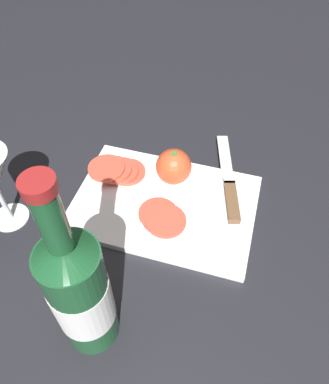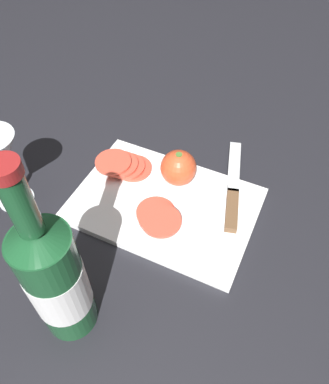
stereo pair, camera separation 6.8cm
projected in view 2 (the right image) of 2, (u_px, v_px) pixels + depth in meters
The scene contains 7 objects.
ground_plane at pixel (134, 210), 0.71m from camera, with size 3.00×3.00×0.00m, color black.
cutting_board at pixel (164, 204), 0.71m from camera, with size 0.34×0.23×0.01m.
wine_bottle at pixel (56, 280), 0.49m from camera, with size 0.08×0.08×0.33m.
whole_tomato at pixel (178, 168), 0.72m from camera, with size 0.07×0.07×0.07m.
knife at pixel (232, 200), 0.70m from camera, with size 0.09×0.24×0.01m.
tomato_slice_stack_near at pixel (158, 217), 0.67m from camera, with size 0.09×0.09×0.02m.
tomato_slice_stack_far at pixel (124, 165), 0.75m from camera, with size 0.11×0.09×0.02m.
Camera 2 is at (0.24, -0.37, 0.57)m, focal length 35.00 mm.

